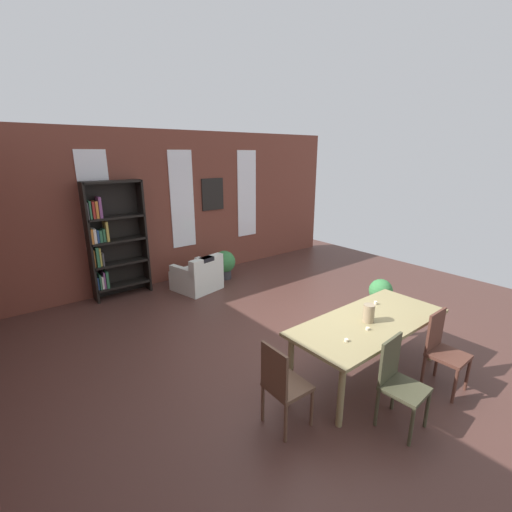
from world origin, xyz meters
TOP-DOWN VIEW (x-y plane):
  - ground_plane at (0.00, 0.00)m, footprint 9.93×9.93m
  - back_wall_brick at (0.00, 3.88)m, footprint 8.53×0.12m
  - window_pane_0 at (-1.76, 3.81)m, footprint 0.55×0.02m
  - window_pane_1 at (0.00, 3.81)m, footprint 0.55×0.02m
  - window_pane_2 at (1.76, 3.81)m, footprint 0.55×0.02m
  - dining_table at (0.05, -0.96)m, footprint 2.16×0.93m
  - vase_on_table at (0.01, -0.96)m, footprint 0.14×0.14m
  - tealight_candle_0 at (-0.18, -1.08)m, footprint 0.04×0.04m
  - tealight_candle_1 at (-0.58, -1.09)m, footprint 0.04×0.04m
  - tealight_candle_2 at (0.53, -0.73)m, footprint 0.04×0.04m
  - dining_chair_near_left at (-0.44, -1.66)m, footprint 0.43×0.43m
  - dining_chair_near_right at (0.54, -1.66)m, footprint 0.41×0.41m
  - dining_chair_head_left at (-1.40, -0.96)m, footprint 0.41×0.41m
  - bookshelf_tall at (-1.60, 3.62)m, footprint 1.07×0.33m
  - armchair_white at (-0.19, 2.92)m, footprint 0.96×0.96m
  - potted_plant_by_shelf at (0.62, 3.15)m, footprint 0.49×0.49m
  - potted_plant_corner at (2.00, 0.08)m, footprint 0.42×0.42m
  - framed_picture at (0.77, 3.80)m, footprint 0.56×0.03m

SIDE VIEW (x-z plane):
  - ground_plane at x=0.00m, z-range 0.00..0.00m
  - armchair_white at x=-0.19m, z-range -0.10..0.65m
  - potted_plant_corner at x=2.00m, z-range 0.03..0.56m
  - potted_plant_by_shelf at x=0.62m, z-range 0.04..0.67m
  - dining_chair_near_left at x=-0.44m, z-range 0.04..0.99m
  - dining_chair_near_right at x=0.54m, z-range 0.04..0.99m
  - dining_chair_head_left at x=-1.40m, z-range 0.04..0.99m
  - dining_table at x=0.05m, z-range 0.30..1.06m
  - tealight_candle_1 at x=-0.58m, z-range 0.75..0.78m
  - tealight_candle_0 at x=-0.18m, z-range 0.75..0.79m
  - tealight_candle_2 at x=0.53m, z-range 0.75..0.80m
  - vase_on_table at x=0.01m, z-range 0.75..0.98m
  - bookshelf_tall at x=-1.60m, z-range 0.02..2.27m
  - back_wall_brick at x=0.00m, z-range 0.00..3.20m
  - window_pane_0 at x=-1.76m, z-range 0.72..2.80m
  - window_pane_1 at x=0.00m, z-range 0.72..2.80m
  - window_pane_2 at x=1.76m, z-range 0.72..2.80m
  - framed_picture at x=0.77m, z-range 1.46..2.18m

